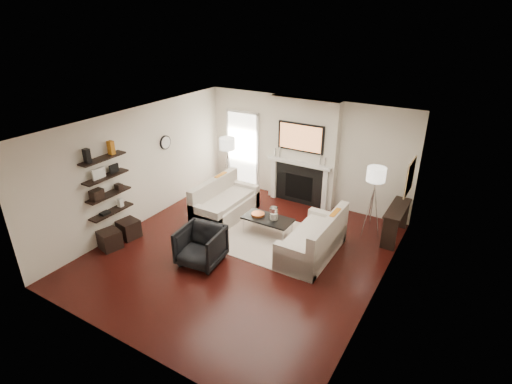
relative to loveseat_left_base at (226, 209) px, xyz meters
The scene contains 71 objects.
room_envelope 1.99m from the loveseat_left_base, 43.95° to the right, with size 6.00×6.00×6.00m.
chimney_breast 2.39m from the loveseat_left_base, 56.13° to the left, with size 1.80×0.25×2.70m, color silver.
fireplace_surround 2.02m from the loveseat_left_base, 53.97° to the left, with size 1.30×0.02×1.04m, color black.
firebox 2.00m from the loveseat_left_base, 53.88° to the left, with size 0.75×0.02×0.65m, color black.
mantel_pilaster_l 1.68m from the loveseat_left_base, 74.06° to the left, with size 0.12×0.08×1.10m, color white.
mantel_pilaster_r 2.49m from the loveseat_left_base, 39.88° to the left, with size 0.12×0.08×1.10m, color white.
mantel_shelf 2.15m from the loveseat_left_base, 53.10° to the left, with size 1.70×0.18×0.07m, color white.
tv_body 2.52m from the loveseat_left_base, 53.54° to the left, with size 1.20×0.06×0.70m, color black.
tv_screen 2.50m from the loveseat_left_base, 52.98° to the left, with size 1.10×0.01×0.62m, color #BF723F.
candlestick_l_tall 2.01m from the loveseat_left_base, 68.41° to the left, with size 0.04×0.04×0.30m, color silver.
candlestick_l_short 1.96m from the loveseat_left_base, 72.62° to the left, with size 0.04×0.04×0.24m, color silver.
candlestick_r_tall 2.57m from the loveseat_left_base, 42.38° to the left, with size 0.04×0.04×0.30m, color silver.
candlestick_r_short 2.65m from the loveseat_left_base, 40.31° to the left, with size 0.04×0.04×0.24m, color silver.
hallway_panel 2.14m from the loveseat_left_base, 110.13° to the left, with size 0.90×0.02×2.10m, color white.
door_trim_l 2.32m from the loveseat_left_base, 122.33° to the left, with size 0.06×0.06×2.16m, color white.
door_trim_r 2.02m from the loveseat_left_base, 96.19° to the left, with size 0.06×0.06×2.16m, color white.
door_trim_top 2.74m from the loveseat_left_base, 110.34° to the left, with size 1.02×0.06×0.06m, color white.
rug 1.37m from the loveseat_left_base, 15.07° to the right, with size 2.60×2.00×0.01m, color #C3AFA0.
loveseat_left_base is the anchor object (origin of this frame).
loveseat_left_back 0.46m from the loveseat_left_base, behind, with size 0.18×1.80×0.80m, color beige.
loveseat_left_arm_n 0.81m from the loveseat_left_base, 90.00° to the right, with size 0.85×0.18×0.60m, color beige.
loveseat_left_arm_s 0.81m from the loveseat_left_base, 90.00° to the left, with size 0.85×0.18×0.60m, color beige.
loveseat_left_cushion 0.26m from the loveseat_left_base, ahead, with size 0.63×1.44×0.10m, color beige.
pillow_left_orange 0.69m from the loveseat_left_base, 138.15° to the left, with size 0.10×0.42×0.42m, color #B96B16.
pillow_left_charcoal 0.68m from the loveseat_left_base, 138.15° to the right, with size 0.10×0.40×0.40m, color black.
loveseat_right_base 2.49m from the loveseat_left_base, 10.23° to the right, with size 0.85×1.80×0.42m, color beige.
loveseat_right_back 2.84m from the loveseat_left_base, ahead, with size 0.18×1.80×0.80m, color beige.
loveseat_right_arm_n 2.75m from the loveseat_left_base, 27.08° to the right, with size 0.85×0.18×0.60m, color beige.
loveseat_right_arm_s 2.48m from the loveseat_left_base, ahead, with size 0.85×0.18×0.60m, color beige.
loveseat_right_cushion 2.45m from the loveseat_left_base, 10.44° to the right, with size 0.63×1.44×0.10m, color beige.
pillow_right_orange 2.84m from the loveseat_left_base, ahead, with size 0.10×0.42×0.42m, color #B96B16.
pillow_right_charcoal 2.93m from the loveseat_left_base, 14.92° to the right, with size 0.10×0.40×0.40m, color black.
coffee_table 1.32m from the loveseat_left_base, ahead, with size 1.10×0.55×0.04m, color black.
coffee_leg_nw 0.90m from the loveseat_left_base, 29.04° to the right, with size 0.02×0.02×0.38m, color silver.
coffee_leg_ne 1.84m from the loveseat_left_base, 13.71° to the right, with size 0.02×0.02×0.38m, color silver.
coffee_leg_sw 0.78m from the loveseat_left_base, ahead, with size 0.02×0.02×0.38m, color silver.
coffee_leg_se 1.78m from the loveseat_left_base, ahead, with size 0.02×0.02×0.38m, color silver.
hurricane_glass 1.49m from the loveseat_left_base, ahead, with size 0.18×0.18×0.32m, color white.
hurricane_candle 1.48m from the loveseat_left_base, ahead, with size 0.11×0.11×0.16m, color white.
copper_bowl 1.08m from the loveseat_left_base, 11.77° to the right, with size 0.30×0.30×0.05m, color #9F451A.
armchair 1.97m from the loveseat_left_base, 69.39° to the right, with size 0.81×0.76×0.83m, color black.
lamp_left_post 1.35m from the loveseat_left_base, 121.65° to the left, with size 0.02×0.02×1.20m, color silver.
lamp_left_shade 1.79m from the loveseat_left_base, 121.65° to the left, with size 0.40×0.40×0.30m, color white.
lamp_left_leg_a 1.30m from the loveseat_left_base, 117.31° to the left, with size 0.02×0.02×1.25m, color silver.
lamp_left_leg_b 1.46m from the loveseat_left_base, 121.52° to the left, with size 0.02×0.02×1.25m, color silver.
lamp_left_leg_c 1.30m from the loveseat_left_base, 126.11° to the left, with size 0.02×0.02×1.25m, color silver.
lamp_right_post 3.39m from the loveseat_left_base, 17.00° to the left, with size 0.02×0.02×1.20m, color silver.
lamp_right_shade 3.59m from the loveseat_left_base, 17.00° to the left, with size 0.40×0.40×0.30m, color white.
lamp_right_leg_a 3.50m from the loveseat_left_base, 16.47° to the left, with size 0.02×0.02×1.25m, color silver.
lamp_right_leg_b 3.37m from the loveseat_left_base, 18.84° to the left, with size 0.02×0.02×1.25m, color silver.
lamp_right_leg_c 3.31m from the loveseat_left_base, 15.69° to the left, with size 0.02×0.02×1.25m, color silver.
console_top 3.94m from the loveseat_left_base, 16.51° to the left, with size 0.35×1.20×0.04m, color black.
console_leg_n 3.79m from the loveseat_left_base, ahead, with size 0.30×0.04×0.71m, color black.
console_leg_s 4.10m from the loveseat_left_base, 23.91° to the left, with size 0.30×0.04×0.71m, color black.
wall_art 4.23m from the loveseat_left_base, 13.28° to the left, with size 0.03×0.70×0.70m, color tan.
shelf_bottom 2.62m from the loveseat_left_base, 124.22° to the right, with size 0.25×1.00×0.04m, color black.
shelf_lower 2.72m from the loveseat_left_base, 124.22° to the right, with size 0.25×1.00×0.04m, color black.
shelf_upper 2.88m from the loveseat_left_base, 124.22° to the right, with size 0.25×1.00×0.04m, color black.
shelf_top 3.08m from the loveseat_left_base, 124.22° to the right, with size 0.25×1.00×0.04m, color black.
decor_magfile_a 3.41m from the loveseat_left_base, 120.40° to the right, with size 0.12×0.10×0.28m, color black.
decor_magfile_b 3.01m from the loveseat_left_base, 127.46° to the right, with size 0.12×0.10×0.28m, color #B96B16.
decor_frame_a 3.05m from the loveseat_left_base, 122.42° to the right, with size 0.04×0.30×0.22m, color white.
decor_frame_b 2.77m from the loveseat_left_base, 127.34° to the right, with size 0.04×0.22×0.18m, color black.
decor_wine_rack 2.99m from the loveseat_left_base, 121.03° to the right, with size 0.18×0.25×0.20m, color black.
decor_box_small 2.54m from the loveseat_left_base, 128.02° to the right, with size 0.15×0.12×0.12m, color black.
decor_books 2.77m from the loveseat_left_base, 122.22° to the right, with size 0.14×0.20×0.05m, color black.
decor_box_tall 2.44m from the loveseat_left_base, 127.68° to the right, with size 0.10×0.10×0.18m, color white.
clock_rim 2.17m from the loveseat_left_base, behind, with size 0.34×0.34×0.04m, color black.
clock_face 2.15m from the loveseat_left_base, behind, with size 0.29×0.29×0.01m, color white.
ottoman_near 2.28m from the loveseat_left_base, 124.66° to the right, with size 0.40×0.40×0.40m, color black.
ottoman_far 2.73m from the loveseat_left_base, 118.39° to the right, with size 0.40×0.40×0.40m, color black.
Camera 1 is at (3.89, -5.87, 4.61)m, focal length 28.00 mm.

